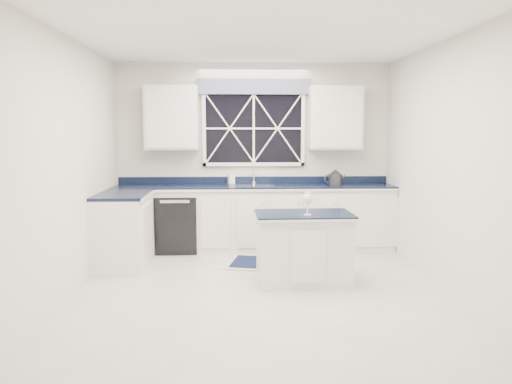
{
  "coord_description": "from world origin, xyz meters",
  "views": [
    {
      "loc": [
        -0.27,
        -5.14,
        1.74
      ],
      "look_at": [
        -0.04,
        0.4,
        1.04
      ],
      "focal_mm": 35.0,
      "sensor_mm": 36.0,
      "label": 1
    }
  ],
  "objects_px": {
    "kettle": "(335,178)",
    "soap_bottle": "(231,177)",
    "dishwasher": "(178,222)",
    "wine_glass": "(308,199)",
    "island": "(303,248)",
    "faucet": "(254,173)"
  },
  "relations": [
    {
      "from": "kettle",
      "to": "soap_bottle",
      "type": "height_order",
      "value": "kettle"
    },
    {
      "from": "dishwasher",
      "to": "wine_glass",
      "type": "xyz_separation_m",
      "value": [
        1.62,
        -1.73,
        0.57
      ]
    },
    {
      "from": "wine_glass",
      "to": "soap_bottle",
      "type": "bearing_deg",
      "value": 113.72
    },
    {
      "from": "kettle",
      "to": "wine_glass",
      "type": "distance_m",
      "value": 1.85
    },
    {
      "from": "island",
      "to": "kettle",
      "type": "distance_m",
      "value": 1.85
    },
    {
      "from": "faucet",
      "to": "wine_glass",
      "type": "bearing_deg",
      "value": -74.93
    },
    {
      "from": "faucet",
      "to": "island",
      "type": "bearing_deg",
      "value": -74.61
    },
    {
      "from": "soap_bottle",
      "to": "faucet",
      "type": "bearing_deg",
      "value": -2.14
    },
    {
      "from": "island",
      "to": "dishwasher",
      "type": "bearing_deg",
      "value": 133.44
    },
    {
      "from": "kettle",
      "to": "faucet",
      "type": "bearing_deg",
      "value": 160.59
    },
    {
      "from": "soap_bottle",
      "to": "island",
      "type": "bearing_deg",
      "value": -65.42
    },
    {
      "from": "kettle",
      "to": "dishwasher",
      "type": "bearing_deg",
      "value": 170.0
    },
    {
      "from": "faucet",
      "to": "island",
      "type": "distance_m",
      "value": 1.99
    },
    {
      "from": "dishwasher",
      "to": "faucet",
      "type": "height_order",
      "value": "faucet"
    },
    {
      "from": "soap_bottle",
      "to": "kettle",
      "type": "bearing_deg",
      "value": -7.76
    },
    {
      "from": "faucet",
      "to": "wine_glass",
      "type": "height_order",
      "value": "faucet"
    },
    {
      "from": "kettle",
      "to": "wine_glass",
      "type": "xyz_separation_m",
      "value": [
        -0.65,
        -1.73,
        -0.07
      ]
    },
    {
      "from": "faucet",
      "to": "soap_bottle",
      "type": "relative_size",
      "value": 1.56
    },
    {
      "from": "wine_glass",
      "to": "soap_bottle",
      "type": "height_order",
      "value": "soap_bottle"
    },
    {
      "from": "soap_bottle",
      "to": "wine_glass",
      "type": "bearing_deg",
      "value": -66.28
    },
    {
      "from": "faucet",
      "to": "kettle",
      "type": "distance_m",
      "value": 1.18
    },
    {
      "from": "faucet",
      "to": "kettle",
      "type": "relative_size",
      "value": 0.94
    }
  ]
}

